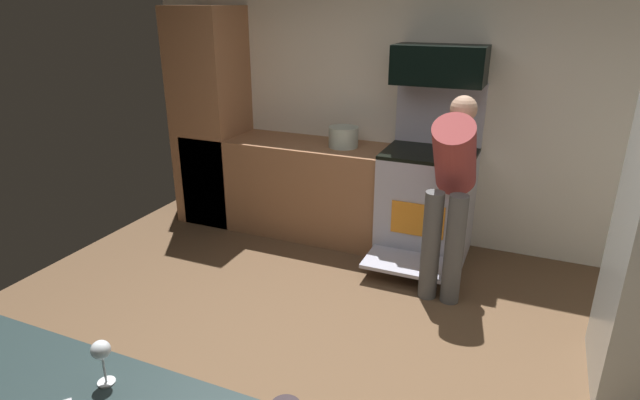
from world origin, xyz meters
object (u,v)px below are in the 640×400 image
Objects in this scene: stock_pot at (343,137)px; oven_range at (427,200)px; wine_glass_near at (101,353)px; microwave at (440,65)px; person_cook at (451,185)px.

oven_range is at bearing -1.14° from stock_pot.
microwave is at bearing 82.52° from wine_glass_near.
microwave is at bearing 5.77° from stock_pot.
oven_range is at bearing -90.00° from microwave.
person_cook is at bearing -29.67° from stock_pot.
oven_range reaches higher than wine_glass_near.
wine_glass_near is 0.64× the size of stock_pot.
microwave is at bearing 90.00° from oven_range.
person_cook is 2.71m from wine_glass_near.
person_cook is (0.28, -0.60, 0.37)m from oven_range.
oven_range reaches higher than stock_pot.
microwave is 4.38× the size of wine_glass_near.
stock_pot is at bearing 178.86° from oven_range.
stock_pot is at bearing 150.33° from person_cook.
stock_pot is (-0.36, 3.22, -0.03)m from wine_glass_near.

